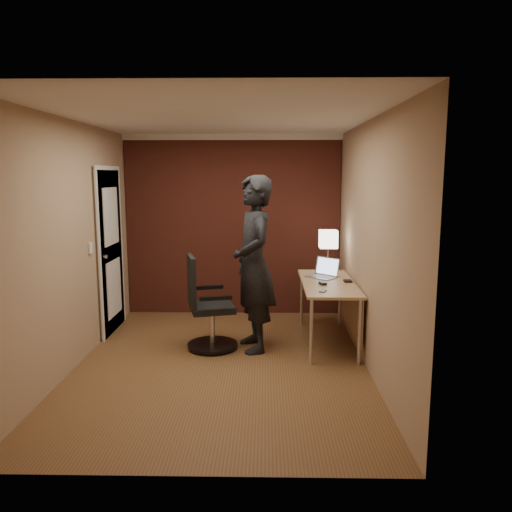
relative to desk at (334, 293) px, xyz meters
name	(u,v)px	position (x,y,z in m)	size (l,w,h in m)	color
room	(210,220)	(-1.53, 0.86, 0.77)	(4.00, 4.00, 4.00)	brown
desk	(334,293)	(0.00, 0.00, 0.00)	(0.60, 1.50, 0.73)	tan
desk_lamp	(328,240)	(-0.01, 0.58, 0.55)	(0.22, 0.22, 0.54)	silver
laptop	(324,272)	(-0.09, 0.28, 0.19)	(0.42, 0.41, 0.23)	silver
mouse	(323,283)	(-0.15, -0.16, 0.14)	(0.06, 0.10, 0.03)	black
phone	(323,291)	(-0.19, -0.49, 0.13)	(0.06, 0.12, 0.01)	black
wallet	(348,281)	(0.16, 0.00, 0.14)	(0.09, 0.11, 0.02)	black
office_chair	(206,309)	(-1.46, -0.25, -0.14)	(0.58, 0.65, 1.05)	black
person	(254,264)	(-0.93, -0.23, 0.37)	(0.71, 0.47, 1.95)	black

